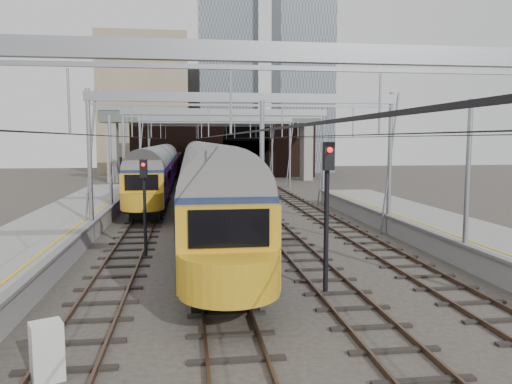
{
  "coord_description": "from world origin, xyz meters",
  "views": [
    {
      "loc": [
        -3.1,
        -18.94,
        5.36
      ],
      "look_at": [
        0.69,
        8.96,
        2.4
      ],
      "focal_mm": 35.0,
      "sensor_mm": 36.0,
      "label": 1
    }
  ],
  "objects": [
    {
      "name": "train_second",
      "position": [
        -6.0,
        44.82,
        2.48
      ],
      "size": [
        2.79,
        64.46,
        4.8
      ],
      "color": "black",
      "rests_on": "ground"
    },
    {
      "name": "tracks",
      "position": [
        0.0,
        15.0,
        0.02
      ],
      "size": [
        14.4,
        80.0,
        0.22
      ],
      "color": "#4C3828",
      "rests_on": "ground"
    },
    {
      "name": "train_main",
      "position": [
        -2.0,
        30.24,
        2.65
      ],
      "size": [
        3.07,
        70.95,
        5.19
      ],
      "color": "black",
      "rests_on": "ground"
    },
    {
      "name": "overbridge",
      "position": [
        0.0,
        46.0,
        7.27
      ],
      "size": [
        28.0,
        3.0,
        9.25
      ],
      "color": "gray",
      "rests_on": "ground"
    },
    {
      "name": "city_skyline",
      "position": [
        2.73,
        70.48,
        17.09
      ],
      "size": [
        37.5,
        27.5,
        60.0
      ],
      "color": "tan",
      "rests_on": "ground"
    },
    {
      "name": "relay_cabinet",
      "position": [
        -6.29,
        -7.74,
        0.67
      ],
      "size": [
        0.84,
        0.78,
        1.33
      ],
      "primitive_type": "cube",
      "rotation": [
        0.0,
        0.0,
        0.44
      ],
      "color": "silver",
      "rests_on": "ground"
    },
    {
      "name": "retaining_wall",
      "position": [
        1.4,
        51.93,
        4.33
      ],
      "size": [
        28.0,
        2.75,
        9.0
      ],
      "color": "black",
      "rests_on": "ground"
    },
    {
      "name": "signal_near_left",
      "position": [
        -5.09,
        3.85,
        2.86
      ],
      "size": [
        0.34,
        0.45,
        4.48
      ],
      "rotation": [
        0.0,
        0.0,
        -0.19
      ],
      "color": "black",
      "rests_on": "ground"
    },
    {
      "name": "overhead_line",
      "position": [
        0.0,
        21.49,
        6.57
      ],
      "size": [
        16.8,
        80.0,
        8.0
      ],
      "color": "gray",
      "rests_on": "ground"
    },
    {
      "name": "equip_cover_c",
      "position": [
        1.15,
        6.52,
        0.06
      ],
      "size": [
        0.98,
        0.7,
        0.11
      ],
      "primitive_type": "cube",
      "rotation": [
        0.0,
        0.0,
        -0.02
      ],
      "color": "blue",
      "rests_on": "ground"
    },
    {
      "name": "ground",
      "position": [
        0.0,
        0.0,
        0.0
      ],
      "size": [
        160.0,
        160.0,
        0.0
      ],
      "primitive_type": "plane",
      "color": "#38332D",
      "rests_on": "ground"
    },
    {
      "name": "signal_near_centre",
      "position": [
        1.62,
        -2.41,
        3.3
      ],
      "size": [
        0.4,
        0.48,
        5.29
      ],
      "rotation": [
        0.0,
        0.0,
        0.15
      ],
      "color": "black",
      "rests_on": "ground"
    },
    {
      "name": "equip_cover_b",
      "position": [
        -1.71,
        9.95,
        0.06
      ],
      "size": [
        1.07,
        0.85,
        0.11
      ],
      "primitive_type": "cube",
      "rotation": [
        0.0,
        0.0,
        0.19
      ],
      "color": "blue",
      "rests_on": "ground"
    },
    {
      "name": "equip_cover_a",
      "position": [
        -0.94,
        -2.34,
        0.05
      ],
      "size": [
        0.94,
        0.72,
        0.1
      ],
      "primitive_type": "cube",
      "rotation": [
        0.0,
        0.0,
        -0.11
      ],
      "color": "blue",
      "rests_on": "ground"
    },
    {
      "name": "platform_left",
      "position": [
        -10.18,
        2.5,
        0.55
      ],
      "size": [
        4.32,
        55.0,
        1.12
      ],
      "color": "gray",
      "rests_on": "ground"
    }
  ]
}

